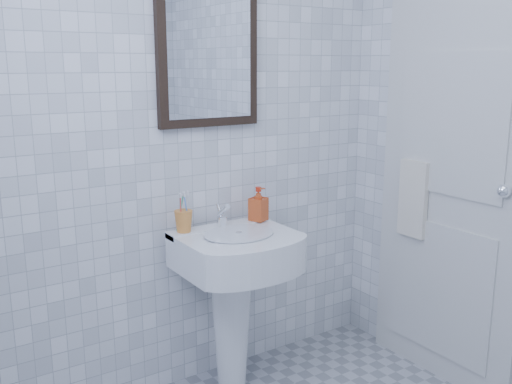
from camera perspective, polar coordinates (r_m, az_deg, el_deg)
wall_back at (r=2.58m, az=-7.88°, el=6.59°), size 2.20×0.02×2.50m
washbasin at (r=2.64m, az=-2.28°, el=-9.24°), size 0.52×0.38×0.79m
faucet at (r=2.63m, az=-3.40°, el=-2.50°), size 0.05×0.10×0.12m
toothbrush_cup at (r=2.56m, az=-7.25°, el=-2.92°), size 0.10×0.10×0.10m
soap_dispenser at (r=2.72m, az=0.24°, el=-1.18°), size 0.10×0.10×0.16m
wall_mirror at (r=2.62m, az=-4.77°, el=13.31°), size 0.50×0.04×0.62m
bathroom_door at (r=2.80m, az=18.89°, el=1.32°), size 0.04×0.80×2.00m
towel_ring at (r=2.89m, az=15.90°, el=2.85°), size 0.01×0.18×0.18m
hand_towel at (r=2.91m, az=15.44°, el=-0.67°), size 0.03×0.16×0.38m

